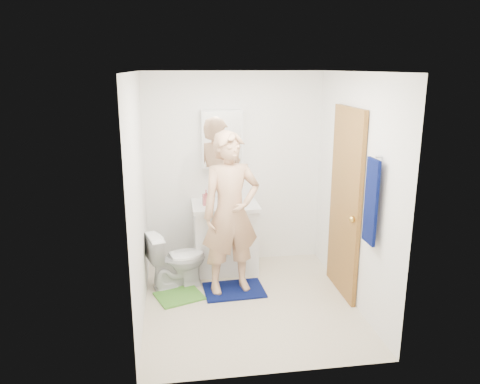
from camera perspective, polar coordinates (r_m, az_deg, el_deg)
The scene contains 22 objects.
floor at distance 5.14m, azimuth 1.14°, elevation -13.48°, with size 2.20×2.40×0.02m, color beige.
ceiling at distance 4.52m, azimuth 1.31°, elevation 14.59°, with size 2.20×2.40×0.02m, color white.
wall_back at distance 5.85m, azimuth -0.75°, elevation 2.75°, with size 2.20×0.02×2.40m, color white.
wall_front at distance 3.56m, azimuth 4.47°, elevation -5.49°, with size 2.20×0.02×2.40m, color white.
wall_left at distance 4.64m, azimuth -12.43°, elevation -0.89°, with size 0.02×2.40×2.40m, color white.
wall_right at distance 4.99m, azimuth 13.89°, elevation 0.14°, with size 0.02×2.40×2.40m, color white.
vanity_cabinet at distance 5.78m, azimuth -1.81°, elevation -5.70°, with size 0.75×0.55×0.80m, color white.
countertop at distance 5.64m, azimuth -1.85°, elevation -1.66°, with size 0.79×0.59×0.05m, color white.
sink_basin at distance 5.64m, azimuth -1.85°, elevation -1.51°, with size 0.40×0.40×0.03m, color white.
faucet at distance 5.79m, azimuth -2.06°, elevation -0.35°, with size 0.03×0.03×0.12m, color silver.
medicine_cabinet at distance 5.69m, azimuth -2.18°, elevation 6.49°, with size 0.50×0.12×0.70m, color white.
mirror_panel at distance 5.63m, azimuth -2.11°, elevation 6.39°, with size 0.46×0.01×0.66m, color white.
door at distance 5.15m, azimuth 12.69°, elevation -1.34°, with size 0.05×0.80×2.05m, color #9F6A2C.
door_knob at distance 4.88m, azimuth 13.53°, elevation -3.25°, with size 0.07×0.07×0.07m, color gold.
towel at distance 4.44m, azimuth 15.71°, elevation -1.15°, with size 0.03×0.24×0.80m, color #08114B.
towel_hook at distance 4.36m, azimuth 16.58°, elevation 4.18°, with size 0.02×0.02×0.06m, color silver.
toilet at distance 5.41m, azimuth -7.68°, elevation -8.14°, with size 0.37×0.65×0.66m, color white.
bath_mat at distance 5.38m, azimuth -0.74°, elevation -11.86°, with size 0.66×0.47×0.02m, color #08114B.
green_rug at distance 5.30m, azimuth -7.41°, elevation -12.46°, with size 0.48×0.40×0.02m, color #4B8F2F.
soap_dispenser at distance 5.56m, azimuth -4.15°, elevation -0.66°, with size 0.08×0.09×0.19m, color #C95D63.
toothbrush_cup at distance 5.74m, azimuth -0.74°, elevation -0.64°, with size 0.11×0.11×0.09m, color #5D387D.
man at distance 5.05m, azimuth -1.13°, elevation -2.62°, with size 0.65×0.43×1.78m, color tan.
Camera 1 is at (-0.76, -4.46, 2.44)m, focal length 35.00 mm.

